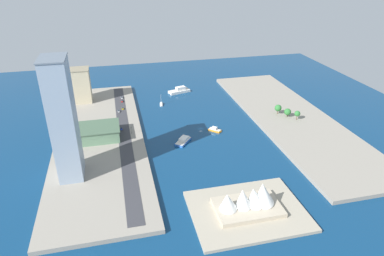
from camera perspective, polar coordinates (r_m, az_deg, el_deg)
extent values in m
plane|color=navy|center=(303.24, 1.45, -0.12)|extent=(440.00, 440.00, 0.00)
cube|color=gray|center=(333.57, 16.00, 1.67)|extent=(70.00, 240.00, 2.99)
cube|color=gray|center=(294.70, -15.07, -1.62)|extent=(70.00, 240.00, 2.99)
cube|color=#A89E89|center=(212.03, 9.17, -13.42)|extent=(66.96, 51.43, 2.00)
cube|color=#38383D|center=(293.56, -11.21, -0.94)|extent=(10.00, 228.00, 0.15)
cube|color=silver|center=(385.99, -2.14, 6.10)|extent=(25.39, 15.26, 2.79)
cone|color=silver|center=(380.70, -3.83, 5.77)|extent=(3.11, 3.11, 2.51)
cube|color=white|center=(385.61, -1.92, 6.61)|extent=(11.64, 8.27, 3.76)
cube|color=beige|center=(385.49, -2.14, 6.31)|extent=(24.37, 14.65, 0.10)
cube|color=orange|center=(299.39, 3.80, -0.37)|extent=(11.07, 10.86, 1.63)
cone|color=orange|center=(297.14, 4.81, -0.63)|extent=(2.07, 2.07, 1.47)
cube|color=white|center=(298.77, 3.72, -0.03)|extent=(5.55, 5.51, 2.10)
cube|color=beige|center=(299.00, 3.81, -0.22)|extent=(10.62, 10.43, 0.10)
cube|color=white|center=(353.88, -5.12, 3.94)|extent=(4.20, 9.17, 1.33)
cone|color=white|center=(349.48, -5.14, 3.64)|extent=(1.39, 1.39, 1.19)
cube|color=white|center=(354.22, -5.13, 4.16)|extent=(2.36, 4.20, 1.00)
cube|color=beige|center=(353.61, -5.13, 4.05)|extent=(4.03, 8.80, 0.10)
cylinder|color=silver|center=(351.30, -5.16, 4.78)|extent=(0.24, 0.24, 10.24)
cube|color=blue|center=(280.54, -1.49, -2.26)|extent=(16.28, 17.82, 1.80)
cone|color=blue|center=(273.57, -2.33, -3.08)|extent=(2.28, 2.28, 1.62)
cube|color=white|center=(280.90, -1.34, -1.77)|extent=(9.89, 10.32, 2.12)
cube|color=beige|center=(280.09, -1.49, -2.09)|extent=(15.63, 17.11, 0.10)
cube|color=#C6B793|center=(365.95, -18.27, 6.66)|extent=(22.56, 17.93, 33.64)
cube|color=gray|center=(360.85, -18.66, 9.23)|extent=(23.46, 18.65, 0.80)
cube|color=slate|center=(290.20, -15.95, -0.82)|extent=(39.70, 26.93, 9.32)
cube|color=#47624A|center=(288.00, -16.07, 0.08)|extent=(41.29, 28.01, 0.80)
cube|color=#8C9EB2|center=(231.33, -20.58, 1.06)|extent=(15.16, 22.99, 80.19)
cube|color=slate|center=(218.24, -22.28, 10.70)|extent=(15.77, 23.90, 0.80)
cylinder|color=black|center=(334.50, -11.92, 2.59)|extent=(0.27, 0.65, 0.64)
cylinder|color=black|center=(334.43, -12.23, 2.55)|extent=(0.27, 0.65, 0.64)
cylinder|color=black|center=(337.54, -11.97, 2.81)|extent=(0.27, 0.65, 0.64)
cylinder|color=black|center=(337.48, -12.27, 2.77)|extent=(0.27, 0.65, 0.64)
cube|color=#B7B7BC|center=(335.86, -12.10, 2.73)|extent=(2.16, 4.81, 0.83)
cube|color=#262D38|center=(335.80, -12.12, 2.85)|extent=(1.85, 2.72, 0.56)
cylinder|color=black|center=(361.45, -11.69, 4.45)|extent=(0.26, 0.65, 0.64)
cylinder|color=black|center=(361.45, -11.43, 4.48)|extent=(0.26, 0.65, 0.64)
cylinder|color=black|center=(358.10, -11.67, 4.24)|extent=(0.26, 0.65, 0.64)
cylinder|color=black|center=(358.09, -11.42, 4.27)|extent=(0.26, 0.65, 0.64)
cube|color=red|center=(359.66, -11.56, 4.40)|extent=(1.93, 5.20, 0.80)
cube|color=#262D38|center=(359.19, -11.57, 4.48)|extent=(1.66, 2.92, 0.47)
cylinder|color=black|center=(343.05, -11.59, 3.24)|extent=(0.26, 0.64, 0.64)
cylinder|color=black|center=(343.06, -11.32, 3.27)|extent=(0.26, 0.64, 0.64)
cylinder|color=black|center=(340.24, -11.57, 3.04)|extent=(0.26, 0.64, 0.64)
cylinder|color=black|center=(340.25, -11.30, 3.07)|extent=(0.26, 0.64, 0.64)
cube|color=yellow|center=(341.53, -11.45, 3.20)|extent=(1.84, 4.37, 0.80)
cube|color=#262D38|center=(341.08, -11.46, 3.29)|extent=(1.60, 2.46, 0.53)
cylinder|color=black|center=(300.02, -11.48, -0.25)|extent=(0.28, 0.65, 0.64)
cylinder|color=black|center=(299.94, -11.77, -0.29)|extent=(0.28, 0.65, 0.64)
cylinder|color=black|center=(302.72, -11.54, -0.01)|extent=(0.28, 0.65, 0.64)
cylinder|color=black|center=(302.65, -11.83, -0.04)|extent=(0.28, 0.65, 0.64)
cube|color=blue|center=(301.18, -11.66, -0.09)|extent=(1.93, 4.39, 0.90)
cube|color=#262D38|center=(301.04, -11.68, 0.06)|extent=(1.63, 2.48, 0.60)
cylinder|color=black|center=(370.12, -11.72, 4.98)|extent=(0.27, 0.65, 0.64)
cylinder|color=black|center=(370.11, -11.44, 5.01)|extent=(0.27, 0.65, 0.64)
cylinder|color=black|center=(367.19, -11.70, 4.81)|extent=(0.27, 0.65, 0.64)
cylinder|color=black|center=(367.18, -11.42, 4.83)|extent=(0.27, 0.65, 0.64)
cube|color=white|center=(368.55, -11.58, 4.95)|extent=(2.10, 4.53, 0.77)
cube|color=#262D38|center=(368.09, -11.58, 5.03)|extent=(1.82, 2.56, 0.62)
cylinder|color=black|center=(291.43, -10.03, -0.45)|extent=(0.18, 0.18, 5.50)
cube|color=black|center=(289.99, -10.08, 0.12)|extent=(0.36, 0.36, 1.00)
sphere|color=red|center=(289.83, -10.09, 0.18)|extent=(0.24, 0.24, 0.24)
sphere|color=yellow|center=(289.99, -10.08, 0.12)|extent=(0.24, 0.24, 0.24)
sphere|color=green|center=(290.14, -10.08, 0.06)|extent=(0.24, 0.24, 0.24)
cube|color=#BCAD93|center=(210.45, 9.22, -12.90)|extent=(38.87, 24.65, 3.00)
cone|color=white|center=(208.29, 11.74, -10.57)|extent=(14.18, 12.22, 16.09)
cone|color=white|center=(207.14, 10.31, -11.14)|extent=(13.28, 11.18, 13.68)
cone|color=white|center=(204.66, 8.46, -11.44)|extent=(11.00, 9.79, 13.02)
cone|color=white|center=(202.35, 5.92, -12.07)|extent=(11.68, 10.72, 11.41)
cylinder|color=brown|center=(333.83, 14.03, 2.56)|extent=(0.50, 0.50, 3.60)
sphere|color=#2D7233|center=(332.15, 14.11, 3.24)|extent=(6.37, 6.37, 6.37)
cylinder|color=brown|center=(330.26, 15.51, 2.00)|extent=(0.50, 0.50, 2.52)
sphere|color=#2D7233|center=(328.78, 15.59, 2.60)|extent=(6.28, 6.28, 6.28)
cylinder|color=brown|center=(326.84, 17.00, 1.65)|extent=(0.50, 0.50, 3.76)
sphere|color=#2D7233|center=(325.25, 17.10, 2.29)|extent=(5.27, 5.27, 5.27)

